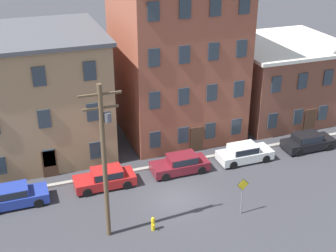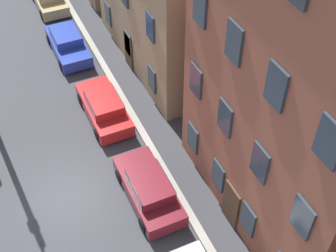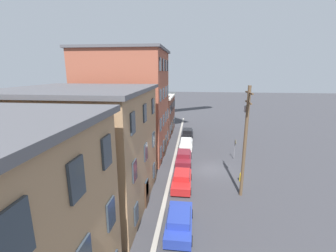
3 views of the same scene
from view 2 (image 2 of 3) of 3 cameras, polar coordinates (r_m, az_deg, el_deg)
The scene contains 5 objects.
ground_plane at distance 21.83m, azimuth -11.92°, elevation -8.42°, with size 200.00×200.00×0.00m, color #38383D.
kerb_strip at distance 22.46m, azimuth -0.93°, elevation -4.67°, with size 56.00×0.36×0.16m, color #9E998E.
car_blue at distance 29.45m, azimuth -12.16°, elevation 9.93°, with size 4.40×1.92×1.43m.
car_red at distance 24.53m, azimuth -7.80°, elevation 2.37°, with size 4.40×1.92×1.43m.
car_maroon at distance 20.71m, azimuth -2.31°, elevation -7.63°, with size 4.40×1.92×1.43m.
Camera 2 is at (13.41, -1.18, 17.19)m, focal length 50.00 mm.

